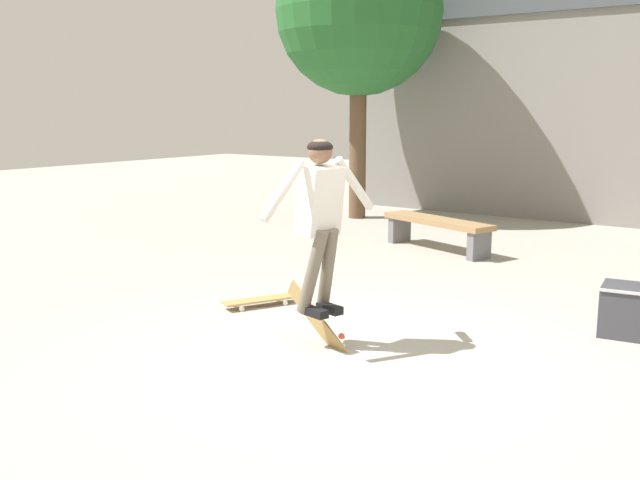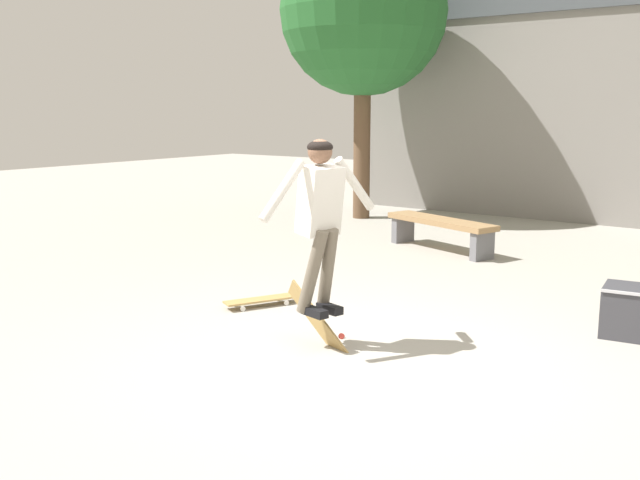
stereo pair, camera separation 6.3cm
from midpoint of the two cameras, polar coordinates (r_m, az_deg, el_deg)
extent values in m
plane|color=#A39E93|center=(6.14, 3.33, -9.31)|extent=(40.00, 40.00, 0.00)
cube|color=gray|center=(13.83, 23.29, 8.89)|extent=(11.11, 0.40, 3.80)
cylinder|color=brown|center=(13.68, 3.50, 7.37)|extent=(0.32, 0.32, 2.69)
sphere|color=#235B28|center=(13.78, 3.62, 17.83)|extent=(3.10, 3.10, 3.10)
cube|color=#99754C|center=(10.68, 9.79, 1.48)|extent=(1.94, 1.04, 0.08)
cube|color=slate|center=(11.31, 6.81, 0.83)|extent=(0.24, 0.39, 0.40)
cube|color=slate|center=(10.15, 13.03, -0.47)|extent=(0.24, 0.39, 0.40)
cube|color=silver|center=(6.06, 0.30, 3.20)|extent=(0.37, 0.40, 0.61)
sphere|color=brown|center=(6.03, 0.30, 7.10)|extent=(0.26, 0.26, 0.21)
ellipsoid|color=black|center=(6.02, 0.30, 7.44)|extent=(0.27, 0.27, 0.12)
cylinder|color=#6B6051|center=(6.23, 0.89, -2.34)|extent=(0.31, 0.24, 0.77)
cube|color=black|center=(6.29, 1.06, -5.51)|extent=(0.28, 0.16, 0.07)
cylinder|color=#6B6051|center=(6.12, -0.32, -2.57)|extent=(0.34, 0.14, 0.77)
cube|color=black|center=(6.18, -0.14, -5.79)|extent=(0.28, 0.16, 0.07)
cylinder|color=silver|center=(6.31, 3.08, 4.50)|extent=(0.19, 0.46, 0.50)
cylinder|color=silver|center=(5.80, -2.73, 3.98)|extent=(0.19, 0.46, 0.50)
cube|color=#AD894C|center=(6.43, 0.07, -6.52)|extent=(0.78, 0.18, 0.68)
cylinder|color=#DB3D33|center=(6.29, 2.02, -7.70)|extent=(0.07, 0.06, 0.06)
cylinder|color=#DB3D33|center=(6.45, 1.53, -8.66)|extent=(0.07, 0.06, 0.06)
cylinder|color=#DB3D33|center=(6.47, -0.74, -4.09)|extent=(0.07, 0.06, 0.06)
cylinder|color=#DB3D33|center=(6.63, -1.15, -5.11)|extent=(0.07, 0.06, 0.06)
cube|color=#AD894C|center=(7.65, -4.50, -4.76)|extent=(0.53, 0.80, 0.02)
cylinder|color=silver|center=(7.48, -5.95, -5.50)|extent=(0.04, 0.06, 0.05)
cylinder|color=silver|center=(7.66, -6.52, -5.12)|extent=(0.04, 0.06, 0.05)
cylinder|color=silver|center=(7.67, -2.47, -5.05)|extent=(0.04, 0.06, 0.05)
cylinder|color=silver|center=(7.85, -3.10, -4.69)|extent=(0.04, 0.06, 0.05)
camera|label=1|loc=(0.03, -89.71, 0.05)|focal=40.00mm
camera|label=2|loc=(0.03, 90.29, -0.05)|focal=40.00mm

